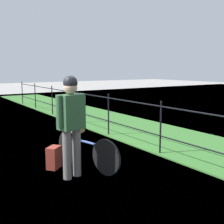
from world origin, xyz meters
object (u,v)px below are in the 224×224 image
backpack_on_paving (54,157)px  bicycle_main (86,150)px  terrier_dog (74,115)px  cyclist_person (71,118)px  mooring_bollard (71,123)px  wooden_crate (73,125)px

backpack_on_paving → bicycle_main: bearing=108.5°
terrier_dog → backpack_on_paving: bearing=-87.1°
cyclist_person → mooring_bollard: size_ratio=4.36×
backpack_on_paving → mooring_bollard: backpack_on_paving is taller
wooden_crate → backpack_on_paving: wooden_crate is taller
bicycle_main → wooden_crate: 0.55m
wooden_crate → bicycle_main: bearing=13.0°
terrier_dog → cyclist_person: (0.59, -0.33, 0.06)m
mooring_bollard → backpack_on_paving: bearing=-30.3°
terrier_dog → mooring_bollard: 3.20m
bicycle_main → terrier_dog: terrier_dog is taller
bicycle_main → backpack_on_paving: (-0.30, -0.49, -0.13)m
backpack_on_paving → mooring_bollard: (-2.87, 1.68, -0.01)m
backpack_on_paving → mooring_bollard: 3.32m
terrier_dog → cyclist_person: 0.67m
bicycle_main → wooden_crate: size_ratio=4.16×
terrier_dog → backpack_on_paving: terrier_dog is taller
cyclist_person → wooden_crate: bearing=152.4°
cyclist_person → backpack_on_paving: bearing=-170.9°
bicycle_main → cyclist_person: size_ratio=0.94×
bicycle_main → wooden_crate: wooden_crate is taller
cyclist_person → backpack_on_paving: 0.99m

